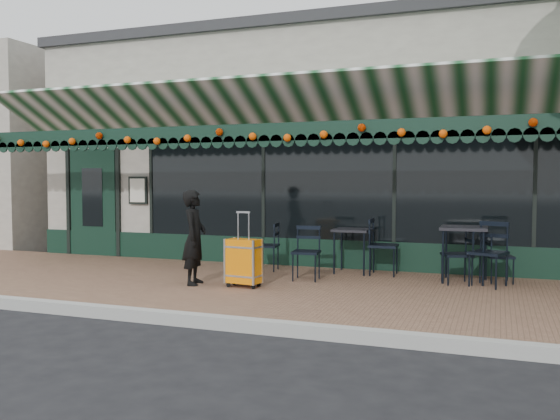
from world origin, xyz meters
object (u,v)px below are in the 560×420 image
(chair_a_right, at_px, (500,257))
(chair_b_right, at_px, (384,246))
(chair_a_front, at_px, (488,254))
(chair_a_left, at_px, (457,255))
(woman, at_px, (194,237))
(cafe_table_a, at_px, (464,232))
(chair_b_left, at_px, (266,246))
(suitcase, at_px, (244,262))
(cafe_table_b, at_px, (353,233))
(chair_b_front, at_px, (306,253))

(chair_a_right, relative_size, chair_b_right, 0.83)
(chair_a_right, bearing_deg, chair_a_front, 143.71)
(chair_a_left, relative_size, chair_a_right, 1.10)
(woman, bearing_deg, chair_a_left, -81.94)
(cafe_table_a, xyz_separation_m, chair_a_front, (0.35, -0.30, -0.28))
(chair_b_left, bearing_deg, cafe_table_a, 81.55)
(chair_b_right, bearing_deg, chair_a_right, -95.70)
(cafe_table_a, bearing_deg, chair_b_right, 170.32)
(chair_a_front, relative_size, chair_b_left, 1.16)
(suitcase, height_order, chair_b_left, suitcase)
(suitcase, xyz_separation_m, chair_a_left, (2.90, 1.37, 0.06))
(woman, relative_size, suitcase, 1.29)
(chair_b_right, bearing_deg, suitcase, 134.18)
(chair_a_left, relative_size, chair_b_right, 0.91)
(chair_a_right, height_order, chair_b_right, chair_b_right)
(cafe_table_b, relative_size, chair_a_right, 0.95)
(cafe_table_b, distance_m, chair_a_front, 2.24)
(suitcase, relative_size, cafe_table_a, 1.29)
(suitcase, bearing_deg, chair_a_left, 32.29)
(woman, distance_m, chair_a_right, 4.64)
(chair_a_left, relative_size, chair_b_left, 1.02)
(cafe_table_b, distance_m, chair_a_left, 1.80)
(suitcase, xyz_separation_m, chair_a_right, (3.51, 1.69, 0.02))
(cafe_table_a, height_order, chair_b_front, chair_b_front)
(suitcase, distance_m, chair_b_front, 1.12)
(woman, height_order, cafe_table_b, woman)
(chair_a_left, bearing_deg, chair_a_front, 59.98)
(chair_a_front, bearing_deg, chair_a_right, 89.15)
(cafe_table_b, bearing_deg, chair_b_front, -118.01)
(chair_a_front, xyz_separation_m, chair_b_front, (-2.67, -0.40, -0.06))
(woman, height_order, chair_a_left, woman)
(woman, height_order, chair_b_left, woman)
(chair_a_left, distance_m, chair_b_left, 3.18)
(suitcase, relative_size, chair_b_left, 1.31)
(suitcase, distance_m, chair_b_right, 2.49)
(chair_a_right, bearing_deg, chair_b_left, 77.07)
(cafe_table_a, height_order, chair_b_right, chair_b_right)
(suitcase, xyz_separation_m, chair_a_front, (3.34, 1.29, 0.12))
(chair_b_left, bearing_deg, cafe_table_b, 91.81)
(chair_a_right, bearing_deg, cafe_table_a, 87.20)
(chair_a_front, bearing_deg, woman, -141.19)
(suitcase, height_order, cafe_table_a, suitcase)
(chair_a_front, height_order, chair_b_right, chair_a_front)
(chair_a_right, bearing_deg, woman, 97.55)
(cafe_table_a, bearing_deg, chair_a_front, -40.05)
(chair_b_left, bearing_deg, chair_a_left, 77.63)
(cafe_table_b, xyz_separation_m, chair_a_front, (2.16, -0.56, -0.18))
(woman, height_order, chair_a_right, woman)
(chair_a_left, relative_size, chair_b_front, 1.00)
(chair_a_left, distance_m, chair_b_right, 1.26)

